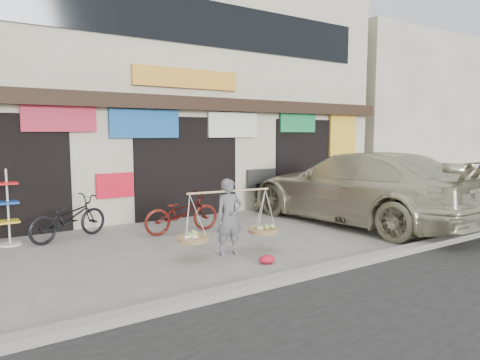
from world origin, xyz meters
TOP-DOWN VIEW (x-y plane):
  - ground at (0.00, 0.00)m, footprint 70.00×70.00m
  - kerb at (0.00, -2.00)m, footprint 70.00×0.25m
  - shophouse_block at (-0.00, 6.42)m, footprint 14.00×6.32m
  - neighbor_east at (13.50, 7.00)m, footprint 12.00×7.00m
  - street_vendor at (-0.99, -0.26)m, footprint 1.99×0.73m
  - bike_0 at (-3.26, 2.60)m, footprint 1.89×1.23m
  - bike_2 at (-0.96, 1.86)m, footprint 1.80×0.67m
  - suv at (3.29, 0.49)m, footprint 3.06×6.42m
  - display_rack at (-4.37, 2.76)m, footprint 0.43×0.43m
  - red_bag at (-0.71, -1.07)m, footprint 0.31×0.25m

SIDE VIEW (x-z plane):
  - ground at x=0.00m, z-range 0.00..0.00m
  - kerb at x=0.00m, z-range 0.00..0.12m
  - red_bag at x=-0.71m, z-range 0.00..0.14m
  - bike_2 at x=-0.96m, z-range 0.00..0.94m
  - bike_0 at x=-3.26m, z-range 0.00..0.94m
  - display_rack at x=-4.37m, z-range -0.15..1.41m
  - street_vendor at x=-0.99m, z-range -0.07..1.36m
  - suv at x=3.29m, z-range 0.00..1.81m
  - neighbor_east at x=13.50m, z-range 0.00..6.40m
  - shophouse_block at x=0.00m, z-range -0.05..6.95m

